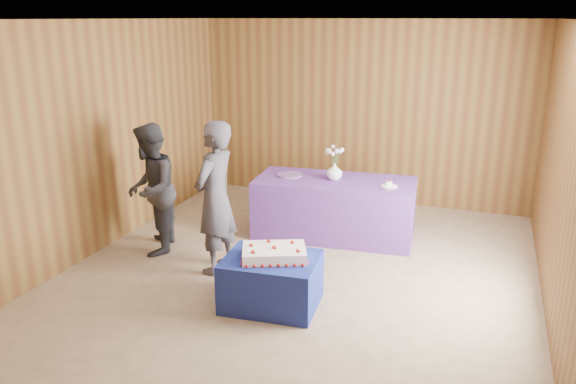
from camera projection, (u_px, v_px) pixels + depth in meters
The scene contains 13 objects.
ground at pixel (295, 279), 6.09m from camera, with size 6.00×6.00×0.00m, color #9F866D.
room_shell at pixel (295, 114), 5.55m from camera, with size 5.04×6.04×2.72m.
cake_table at pixel (271, 282), 5.48m from camera, with size 0.90×0.70×0.50m, color navy.
serving_table at pixel (335, 208), 7.20m from camera, with size 2.00×0.90×0.75m, color #6A3797.
sheet_cake at pixel (274, 253), 5.38m from camera, with size 0.74×0.63×0.15m.
vase at pixel (334, 171), 7.08m from camera, with size 0.21×0.21×0.22m, color white.
flower_spray at pixel (335, 151), 7.00m from camera, with size 0.24×0.24×0.18m.
platter at pixel (290, 175), 7.28m from camera, with size 0.33×0.33×0.02m, color #6F4C99.
plate at pixel (389, 186), 6.81m from camera, with size 0.20×0.20×0.01m, color white.
cake_slice at pixel (389, 183), 6.80m from camera, with size 0.07×0.06×0.07m.
knife at pixel (389, 191), 6.64m from camera, with size 0.26×0.02×0.00m, color silver.
guest_left at pixel (215, 198), 6.07m from camera, with size 0.62×0.41×1.69m, color #3E3D48.
guest_right at pixel (151, 189), 6.59m from camera, with size 0.76×0.59×1.56m, color #303139.
Camera 1 is at (1.83, -5.22, 2.72)m, focal length 35.00 mm.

